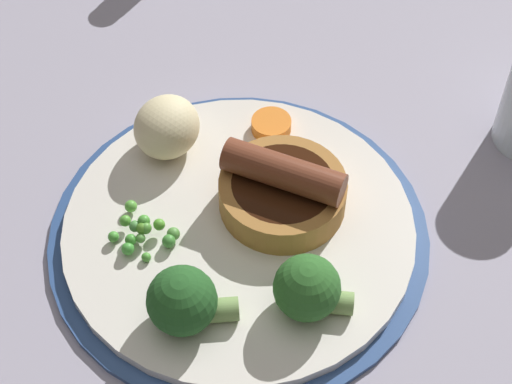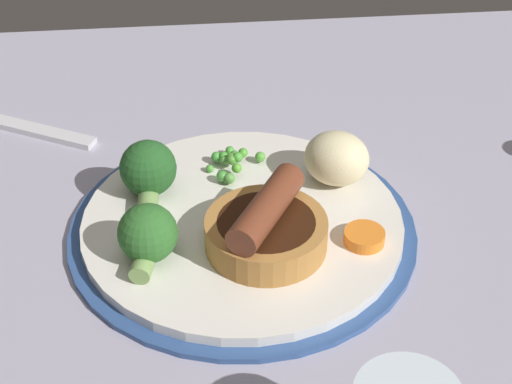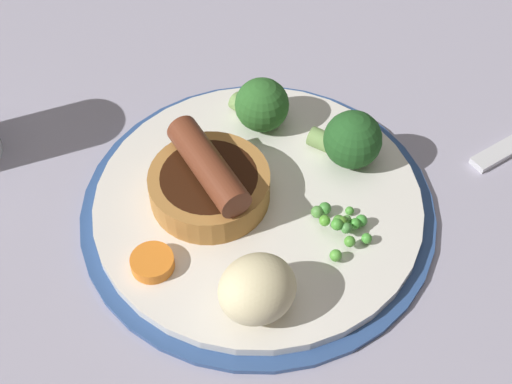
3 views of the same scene
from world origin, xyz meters
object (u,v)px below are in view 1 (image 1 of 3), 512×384
Objects in this scene: sausage_pudding at (283,189)px; potato_chunk_0 at (167,127)px; pea_pile at (143,230)px; broccoli_floret_far at (184,301)px; dinner_plate at (239,232)px; broccoli_floret_near at (309,288)px; carrot_slice_0 at (271,125)px.

sausage_pudding reaches higher than potato_chunk_0.
broccoli_floret_far is at bearing 19.33° from pea_pile.
sausage_pudding reaches higher than dinner_plate.
broccoli_floret_far is at bearing 13.24° from broccoli_floret_near.
potato_chunk_0 is at bearing 170.36° from sausage_pudding.
carrot_slice_0 is at bearing -113.77° from broccoli_floret_far.
broccoli_floret_near is at bearing 0.60° from carrot_slice_0.
pea_pile is 0.87× the size of broccoli_floret_far.
broccoli_floret_near and potato_chunk_0 have the same top height.
potato_chunk_0 is (-8.42, -4.62, 3.12)cm from dinner_plate.
broccoli_floret_far is (7.15, 2.51, 1.35)cm from pea_pile.
broccoli_floret_far is (7.45, -4.44, 3.13)cm from dinner_plate.
broccoli_floret_near is at bearing 28.13° from potato_chunk_0.
dinner_plate is 8.96cm from broccoli_floret_near.
pea_pile is at bearing -87.53° from dinner_plate.
carrot_slice_0 is at bearing 118.93° from sausage_pudding.
carrot_slice_0 is at bearing 131.92° from pea_pile.
sausage_pudding is 10.63cm from pea_pile.
broccoli_floret_far is at bearing -25.98° from carrot_slice_0.
broccoli_floret_far reaches higher than broccoli_floret_near.
potato_chunk_0 is at bearing 165.04° from pea_pile.
broccoli_floret_near is 1.75× the size of carrot_slice_0.
broccoli_floret_near reaches higher than carrot_slice_0.
broccoli_floret_far reaches higher than potato_chunk_0.
sausage_pudding reaches higher than broccoli_floret_near.
dinner_plate is at bearing -21.80° from carrot_slice_0.
dinner_plate is 9.23cm from broccoli_floret_far.
broccoli_floret_far is at bearing -30.79° from dinner_plate.
broccoli_floret_near is (7.48, 3.88, 3.07)cm from dinner_plate.
pea_pile is 1.65× the size of carrot_slice_0.
dinner_plate is 5.34× the size of pea_pile.
sausage_pudding is at bearing 114.21° from dinner_plate.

